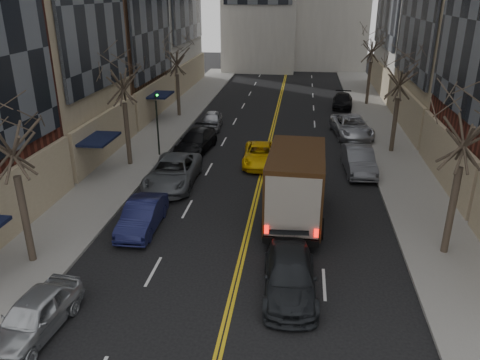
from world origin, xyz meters
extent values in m
cube|color=slate|center=(-9.00, 27.00, 0.07)|extent=(4.00, 66.00, 0.15)
cube|color=slate|center=(9.00, 27.00, 0.07)|extent=(4.00, 66.00, 0.15)
cube|color=black|center=(-10.00, 18.00, 2.40)|extent=(2.00, 3.00, 0.15)
cube|color=black|center=(-10.90, 18.00, 1.35)|extent=(0.20, 3.00, 2.50)
cube|color=black|center=(-10.00, 31.00, 2.40)|extent=(2.00, 3.00, 0.15)
cube|color=black|center=(-10.90, 31.00, 1.35)|extent=(0.20, 3.00, 2.50)
cylinder|color=#382D23|center=(-8.80, 8.00, 2.06)|extent=(0.30, 0.30, 3.83)
cylinder|color=#382D23|center=(-8.80, 20.00, 2.17)|extent=(0.30, 0.30, 4.05)
cylinder|color=#382D23|center=(-8.80, 33.00, 1.99)|extent=(0.30, 0.30, 3.69)
cylinder|color=#382D23|center=(8.80, 11.00, 2.13)|extent=(0.30, 0.30, 3.96)
cylinder|color=#382D23|center=(8.80, 25.00, 2.04)|extent=(0.30, 0.30, 3.78)
cylinder|color=#382D23|center=(8.80, 40.00, 2.22)|extent=(0.30, 0.30, 4.14)
cylinder|color=black|center=(-7.40, 22.00, 2.05)|extent=(0.12, 0.12, 3.80)
imported|color=black|center=(-7.40, 22.00, 4.40)|extent=(0.15, 0.18, 0.90)
sphere|color=#0CE526|center=(-7.25, 21.90, 4.35)|extent=(0.14, 0.14, 0.14)
cube|color=black|center=(2.19, 13.56, 0.60)|extent=(2.59, 7.00, 0.32)
cube|color=black|center=(2.26, 16.11, 1.68)|extent=(2.60, 1.92, 2.27)
cube|color=black|center=(2.17, 12.97, 2.17)|extent=(2.76, 5.38, 3.25)
cube|color=black|center=(2.08, 10.23, 0.60)|extent=(2.50, 0.27, 0.32)
cube|color=red|center=(1.00, 10.24, 1.08)|extent=(0.20, 0.07, 0.38)
cube|color=red|center=(3.17, 10.17, 1.08)|extent=(0.20, 0.07, 0.38)
cube|color=gold|center=(0.85, 13.06, 2.82)|extent=(0.07, 0.98, 0.97)
cube|color=gold|center=(3.49, 12.98, 2.82)|extent=(0.07, 0.98, 0.97)
cylinder|color=black|center=(0.98, 15.87, 0.52)|extent=(0.33, 1.05, 1.04)
cylinder|color=black|center=(3.53, 15.80, 0.52)|extent=(0.33, 1.05, 1.04)
cylinder|color=black|center=(0.85, 11.76, 0.52)|extent=(0.33, 1.05, 1.04)
cylinder|color=black|center=(3.41, 11.68, 0.52)|extent=(0.33, 1.05, 1.04)
imported|color=black|center=(2.13, 7.33, 0.72)|extent=(2.29, 5.04, 1.43)
cube|color=black|center=(2.13, 8.05, 1.29)|extent=(0.13, 0.04, 0.09)
cube|color=blue|center=(2.13, 8.02, 1.29)|extent=(0.10, 0.01, 0.06)
imported|color=yellow|center=(-0.30, 21.45, 0.65)|extent=(2.39, 4.80, 1.31)
imported|color=black|center=(1.12, 12.17, 0.81)|extent=(0.45, 0.63, 1.63)
imported|color=#B2B6BA|center=(-6.30, 3.87, 0.71)|extent=(2.05, 4.29, 1.41)
imported|color=#13163C|center=(-5.10, 11.53, 0.72)|extent=(1.62, 4.38, 1.43)
imported|color=#53575C|center=(-5.10, 17.20, 0.81)|extent=(2.85, 5.89, 1.62)
imported|color=black|center=(-5.10, 23.58, 0.73)|extent=(2.63, 5.25, 1.46)
imported|color=#9A9CA1|center=(-5.10, 29.61, 0.68)|extent=(1.88, 4.11, 1.37)
imported|color=#515359|center=(6.05, 20.76, 0.79)|extent=(1.95, 4.91, 1.59)
imported|color=#B4B5BC|center=(6.30, 28.77, 0.80)|extent=(3.39, 6.06, 1.60)
imported|color=black|center=(6.30, 38.63, 0.67)|extent=(2.27, 4.74, 1.33)
camera|label=1|loc=(2.23, -7.90, 10.84)|focal=35.00mm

